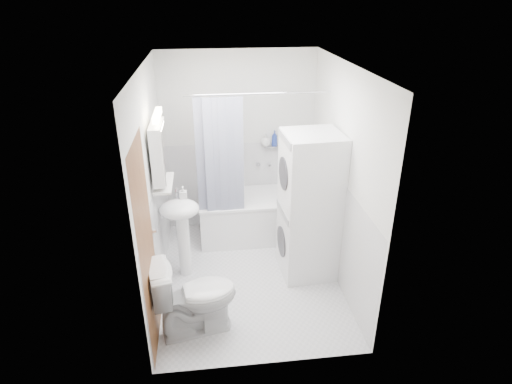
{
  "coord_description": "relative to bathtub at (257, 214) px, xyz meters",
  "views": [
    {
      "loc": [
        -0.42,
        -4.08,
        3.04
      ],
      "look_at": [
        0.09,
        0.15,
        1.02
      ],
      "focal_mm": 30.0,
      "sensor_mm": 36.0,
      "label": 1
    }
  ],
  "objects": [
    {
      "name": "curtain_rod",
      "position": [
        0.0,
        -0.3,
        1.68
      ],
      "size": [
        1.71,
        0.02,
        0.02
      ],
      "primitive_type": "cylinder",
      "rotation": [
        0.0,
        1.57,
        0.0
      ],
      "color": "silver",
      "rests_on": "room_walls"
    },
    {
      "name": "shower_curtain",
      "position": [
        -0.48,
        -0.3,
        0.93
      ],
      "size": [
        0.55,
        0.02,
        1.45
      ],
      "color": "#161F4E",
      "rests_on": "curtain_rod"
    },
    {
      "name": "shampoo_a",
      "position": [
        0.15,
        0.32,
        0.9
      ],
      "size": [
        0.13,
        0.17,
        0.13
      ],
      "primitive_type": "imported",
      "color": "gray",
      "rests_on": "shower_caddy"
    },
    {
      "name": "soap_pump",
      "position": [
        -0.91,
        -0.67,
        0.63
      ],
      "size": [
        0.08,
        0.17,
        0.08
      ],
      "primitive_type": "imported",
      "color": "gray",
      "rests_on": "sink"
    },
    {
      "name": "floor",
      "position": [
        -0.2,
        -0.92,
        -0.32
      ],
      "size": [
        2.6,
        2.6,
        0.0
      ],
      "primitive_type": "plane",
      "color": "silver",
      "rests_on": "ground"
    },
    {
      "name": "door",
      "position": [
        -1.15,
        -1.47,
        0.68
      ],
      "size": [
        0.05,
        2.0,
        2.0
      ],
      "color": "brown",
      "rests_on": "ground"
    },
    {
      "name": "washer_dryer",
      "position": [
        0.47,
        -0.87,
        0.53
      ],
      "size": [
        0.64,
        0.63,
        1.7
      ],
      "rotation": [
        0.0,
        0.0,
        0.06
      ],
      "color": "white",
      "rests_on": "ground"
    },
    {
      "name": "room_walls",
      "position": [
        -0.2,
        -0.92,
        1.16
      ],
      "size": [
        2.6,
        2.6,
        2.6
      ],
      "color": "silver",
      "rests_on": "ground"
    },
    {
      "name": "shelf_bottle",
      "position": [
        -1.09,
        -0.97,
        0.93
      ],
      "size": [
        0.07,
        0.18,
        0.07
      ],
      "primitive_type": "imported",
      "color": "gray",
      "rests_on": "shelf"
    },
    {
      "name": "shower_caddy",
      "position": [
        0.25,
        0.32,
        0.83
      ],
      "size": [
        0.22,
        0.06,
        0.02
      ],
      "primitive_type": "cube",
      "color": "silver",
      "rests_on": "room_walls"
    },
    {
      "name": "shelf",
      "position": [
        -1.09,
        -0.82,
        0.88
      ],
      "size": [
        0.18,
        0.54,
        0.02
      ],
      "primitive_type": "cube",
      "color": "silver",
      "rests_on": "room_walls"
    },
    {
      "name": "shelf_cup",
      "position": [
        -1.09,
        -0.7,
        0.94
      ],
      "size": [
        0.1,
        0.09,
        0.1
      ],
      "primitive_type": "imported",
      "color": "gray",
      "rests_on": "shelf"
    },
    {
      "name": "towel",
      "position": [
        -1.14,
        -0.27,
        0.98
      ],
      "size": [
        0.07,
        0.34,
        0.81
      ],
      "color": "maroon",
      "rests_on": "room_walls"
    },
    {
      "name": "sink",
      "position": [
        -0.96,
        -0.75,
        0.38
      ],
      "size": [
        0.44,
        0.37,
        1.04
      ],
      "color": "white",
      "rests_on": "ground"
    },
    {
      "name": "shampoo_b",
      "position": [
        0.27,
        0.32,
        0.88
      ],
      "size": [
        0.08,
        0.21,
        0.08
      ],
      "primitive_type": "imported",
      "color": "navy",
      "rests_on": "shower_caddy"
    },
    {
      "name": "medicine_cabinet",
      "position": [
        -1.11,
        -0.82,
        1.24
      ],
      "size": [
        0.13,
        0.5,
        0.71
      ],
      "color": "white",
      "rests_on": "room_walls"
    },
    {
      "name": "tub_spout",
      "position": [
        0.2,
        0.33,
        0.58
      ],
      "size": [
        0.04,
        0.12,
        0.04
      ],
      "primitive_type": "cylinder",
      "rotation": [
        1.57,
        0.0,
        0.0
      ],
      "color": "silver",
      "rests_on": "room_walls"
    },
    {
      "name": "toilet",
      "position": [
        -0.81,
        -1.7,
        0.07
      ],
      "size": [
        0.88,
        0.6,
        0.79
      ],
      "primitive_type": "imported",
      "rotation": [
        0.0,
        0.0,
        1.77
      ],
      "color": "white",
      "rests_on": "ground"
    },
    {
      "name": "bathtub",
      "position": [
        0.0,
        0.0,
        0.0
      ],
      "size": [
        1.53,
        0.73,
        0.58
      ],
      "color": "white",
      "rests_on": "ground"
    },
    {
      "name": "wainscot",
      "position": [
        -0.2,
        -0.63,
        0.28
      ],
      "size": [
        1.98,
        2.58,
        2.58
      ],
      "color": "white",
      "rests_on": "ground"
    }
  ]
}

